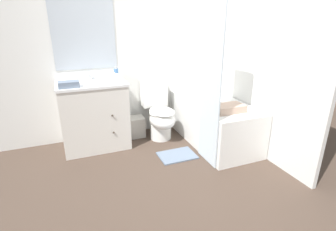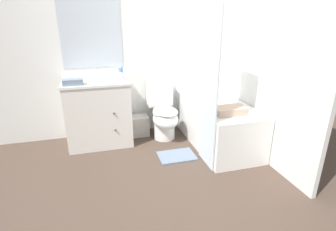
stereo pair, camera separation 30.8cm
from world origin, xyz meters
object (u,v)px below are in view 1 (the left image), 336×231
wastebasket (135,127)px  bath_mat (177,155)px  tissue_box (113,78)px  hand_towel_folded (69,84)px  sink_faucet (89,77)px  toilet (160,114)px  soap_dispenser (116,73)px  vanity_cabinet (94,114)px  bathtub (213,121)px  bath_towel_folded (229,108)px

wastebasket → bath_mat: size_ratio=0.64×
tissue_box → hand_towel_folded: (-0.52, -0.13, -0.01)m
sink_faucet → wastebasket: bearing=-8.8°
toilet → soap_dispenser: soap_dispenser is taller
vanity_cabinet → toilet: bearing=-4.1°
vanity_cabinet → toilet: size_ratio=1.10×
bathtub → vanity_cabinet: bearing=163.9°
bath_towel_folded → toilet: bearing=126.1°
wastebasket → soap_dispenser: size_ratio=1.78×
wastebasket → bath_towel_folded: bath_towel_folded is taller
tissue_box → bath_towel_folded: size_ratio=0.39×
vanity_cabinet → wastebasket: size_ratio=3.01×
bathtub → bath_mat: size_ratio=3.19×
vanity_cabinet → wastebasket: (0.54, 0.10, -0.30)m
sink_faucet → wastebasket: (0.54, -0.08, -0.75)m
toilet → soap_dispenser: 0.80m
hand_towel_folded → tissue_box: bearing=13.6°
bath_mat → vanity_cabinet: bearing=142.7°
bathtub → hand_towel_folded: 1.88m
hand_towel_folded → bath_mat: size_ratio=0.51×
tissue_box → soap_dispenser: 0.14m
tissue_box → bath_mat: tissue_box is taller
tissue_box → soap_dispenser: (0.06, 0.12, 0.03)m
bathtub → tissue_box: 1.43m
bathtub → bath_towel_folded: bath_towel_folded is taller
sink_faucet → toilet: size_ratio=0.18×
sink_faucet → soap_dispenser: 0.35m
wastebasket → bath_mat: 0.84m
vanity_cabinet → sink_faucet: (-0.00, 0.18, 0.45)m
tissue_box → bath_mat: (0.60, -0.62, -0.89)m
soap_dispenser → bath_mat: size_ratio=0.36×
toilet → bath_mat: toilet is taller
bathtub → wastebasket: size_ratio=4.96×
vanity_cabinet → bathtub: (1.50, -0.43, -0.15)m
vanity_cabinet → tissue_box: size_ratio=6.10×
sink_faucet → toilet: bearing=-15.7°
toilet → bathtub: toilet is taller
bathtub → wastebasket: 1.10m
wastebasket → bath_towel_folded: bearing=-46.6°
toilet → tissue_box: tissue_box is taller
sink_faucet → bath_mat: sink_faucet is taller
bathtub → bath_mat: 0.72m
sink_faucet → bath_mat: size_ratio=0.32×
vanity_cabinet → soap_dispenser: bearing=13.0°
sink_faucet → hand_towel_folded: bearing=-126.4°
vanity_cabinet → bathtub: size_ratio=0.61×
toilet → bath_mat: (0.01, -0.60, -0.34)m
tissue_box → bath_mat: bearing=-45.8°
wastebasket → toilet: bearing=-26.5°
toilet → wastebasket: toilet is taller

